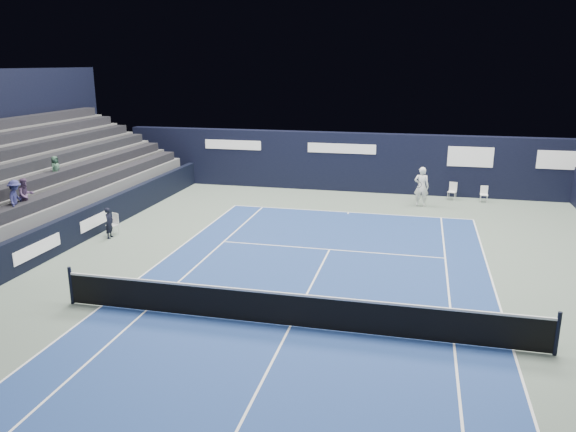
# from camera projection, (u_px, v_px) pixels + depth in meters

# --- Properties ---
(ground) EXTENTS (48.00, 48.00, 0.00)m
(ground) POSITION_uv_depth(u_px,v_px,m) (306.00, 297.00, 16.51)
(ground) COLOR #596A5E
(ground) RESTS_ON ground
(court_surface) EXTENTS (10.97, 23.77, 0.01)m
(court_surface) POSITION_uv_depth(u_px,v_px,m) (290.00, 326.00, 14.64)
(court_surface) COLOR navy
(court_surface) RESTS_ON ground
(folding_chair_back_a) EXTENTS (0.48, 0.47, 0.88)m
(folding_chair_back_a) POSITION_uv_depth(u_px,v_px,m) (453.00, 190.00, 28.09)
(folding_chair_back_a) COLOR silver
(folding_chair_back_a) RESTS_ON ground
(folding_chair_back_b) EXTENTS (0.36, 0.35, 0.81)m
(folding_chair_back_b) POSITION_uv_depth(u_px,v_px,m) (484.00, 193.00, 27.61)
(folding_chair_back_b) COLOR white
(folding_chair_back_b) RESTS_ON ground
(line_judge_chair) EXTENTS (0.50, 0.50, 0.87)m
(line_judge_chair) POSITION_uv_depth(u_px,v_px,m) (114.00, 223.00, 22.36)
(line_judge_chair) COLOR white
(line_judge_chair) RESTS_ON ground
(line_judge) EXTENTS (0.34, 0.48, 1.22)m
(line_judge) POSITION_uv_depth(u_px,v_px,m) (109.00, 223.00, 21.89)
(line_judge) COLOR black
(line_judge) RESTS_ON ground
(court_markings) EXTENTS (11.03, 23.83, 0.00)m
(court_markings) POSITION_uv_depth(u_px,v_px,m) (290.00, 326.00, 14.63)
(court_markings) COLOR white
(court_markings) RESTS_ON court_surface
(tennis_net) EXTENTS (12.90, 0.10, 1.10)m
(tennis_net) POSITION_uv_depth(u_px,v_px,m) (290.00, 309.00, 14.50)
(tennis_net) COLOR black
(tennis_net) RESTS_ON ground
(back_sponsor_wall) EXTENTS (26.00, 0.63, 3.10)m
(back_sponsor_wall) POSITION_uv_depth(u_px,v_px,m) (361.00, 162.00, 29.71)
(back_sponsor_wall) COLOR black
(back_sponsor_wall) RESTS_ON ground
(side_barrier_left) EXTENTS (0.33, 22.00, 1.20)m
(side_barrier_left) POSITION_uv_depth(u_px,v_px,m) (91.00, 221.00, 22.19)
(side_barrier_left) COLOR black
(side_barrier_left) RESTS_ON ground
(spectator_stand) EXTENTS (6.00, 18.00, 6.40)m
(spectator_stand) POSITION_uv_depth(u_px,v_px,m) (21.00, 178.00, 23.61)
(spectator_stand) COLOR #505053
(spectator_stand) RESTS_ON ground
(tennis_player) EXTENTS (0.74, 0.88, 1.91)m
(tennis_player) POSITION_uv_depth(u_px,v_px,m) (421.00, 187.00, 26.69)
(tennis_player) COLOR white
(tennis_player) RESTS_ON ground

